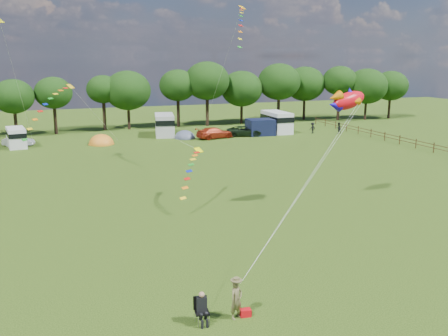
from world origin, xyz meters
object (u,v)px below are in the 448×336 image
object	(u,v)px
walker_a	(339,128)
campervan_b	(16,137)
camp_chair	(201,304)
campervan_d	(277,121)
car_b	(18,141)
fish_kite	(346,100)
tent_orange	(101,144)
car_c	(215,133)
campervan_c	(164,124)
kite_flyer	(236,300)
walker_b	(312,128)
tent_greyblue	(185,138)
car_d	(245,131)

from	to	relation	value
walker_a	campervan_b	bearing A→B (deg)	-17.22
camp_chair	campervan_d	bearing A→B (deg)	69.60
car_b	fish_kite	bearing A→B (deg)	-128.68
campervan_d	tent_orange	distance (m)	25.82
car_c	campervan_d	xyz separation A→B (m)	(10.49, 2.26, 0.89)
car_c	fish_kite	bearing A→B (deg)	166.36
campervan_c	kite_flyer	world-z (taller)	campervan_c
camp_chair	walker_b	world-z (taller)	walker_b
car_c	tent_orange	distance (m)	15.24
tent_greyblue	camp_chair	distance (m)	48.94
tent_orange	car_c	bearing A→B (deg)	-1.98
campervan_c	tent_orange	xyz separation A→B (m)	(-9.38, -4.50, -1.59)
campervan_d	camp_chair	xyz separation A→B (m)	(-26.84, -48.03, -0.78)
campervan_b	tent_greyblue	world-z (taller)	campervan_b
kite_flyer	tent_orange	bearing A→B (deg)	65.47
tent_greyblue	kite_flyer	world-z (taller)	kite_flyer
fish_kite	walker_b	size ratio (longest dim) A/B	2.32
campervan_b	camp_chair	world-z (taller)	campervan_b
kite_flyer	fish_kite	xyz separation A→B (m)	(13.67, 13.01, 7.04)
camp_chair	fish_kite	distance (m)	21.12
campervan_c	camp_chair	distance (m)	51.89
car_c	campervan_b	size ratio (longest dim) A/B	0.99
car_b	campervan_d	bearing A→B (deg)	-73.53
car_d	campervan_b	distance (m)	30.05
car_b	fish_kite	world-z (taller)	fish_kite
campervan_d	kite_flyer	bearing A→B (deg)	153.51
car_d	tent_orange	xyz separation A→B (m)	(-19.89, -0.02, -0.68)
campervan_d	camp_chair	size ratio (longest dim) A/B	4.35
campervan_b	car_b	bearing A→B (deg)	-22.17
car_b	walker_b	distance (m)	40.25
car_d	kite_flyer	xyz separation A→B (m)	(-19.50, -46.46, 0.17)
campervan_d	walker_a	xyz separation A→B (m)	(7.83, -4.45, -0.82)
tent_orange	walker_b	distance (m)	30.20
campervan_d	tent_greyblue	xyz separation A→B (m)	(-14.33, -0.73, -1.62)
car_c	tent_orange	bearing A→B (deg)	76.39
fish_kite	campervan_c	bearing A→B (deg)	86.09
campervan_b	fish_kite	world-z (taller)	fish_kite
tent_greyblue	walker_b	world-z (taller)	walker_b
campervan_c	kite_flyer	size ratio (longest dim) A/B	3.74
camp_chair	car_d	bearing A→B (deg)	74.39
car_d	campervan_d	bearing A→B (deg)	-59.68
campervan_b	campervan_d	bearing A→B (deg)	-96.92
campervan_c	walker_a	distance (m)	25.23
car_d	campervan_b	world-z (taller)	campervan_b
campervan_d	car_b	bearing A→B (deg)	90.22
tent_greyblue	campervan_b	bearing A→B (deg)	178.18
tent_orange	camp_chair	distance (m)	46.32
tent_greyblue	camp_chair	world-z (taller)	camp_chair
campervan_b	car_d	bearing A→B (deg)	-100.18
kite_flyer	fish_kite	bearing A→B (deg)	18.58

